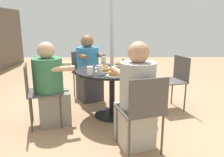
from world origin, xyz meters
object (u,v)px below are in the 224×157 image
at_px(diner_south, 51,88).
at_px(pancake_plate_d, 115,74).
at_px(pancake_plate_a, 104,70).
at_px(pancake_plate_c, 129,68).
at_px(drinking_glass_b, 100,70).
at_px(patio_chair_north, 174,78).
at_px(patio_chair_west, 143,108).
at_px(drinking_glass_a, 104,61).
at_px(syrup_bottle, 123,64).
at_px(patio_chair_east, 85,70).
at_px(pancake_plate_e, 119,64).
at_px(coffee_cup, 90,71).
at_px(diner_west, 136,100).
at_px(patio_chair_south, 38,90).
at_px(patio_table, 112,78).
at_px(diner_east, 89,71).
at_px(pancake_plate_b, 102,67).

xyz_separation_m(diner_south, pancake_plate_d, (-0.12, -0.86, 0.23)).
relative_size(diner_south, pancake_plate_a, 4.93).
bearing_deg(pancake_plate_c, drinking_glass_b, 129.99).
relative_size(patio_chair_north, patio_chair_west, 1.00).
relative_size(patio_chair_west, drinking_glass_a, 6.60).
height_order(patio_chair_north, pancake_plate_c, patio_chair_north).
distance_m(diner_south, syrup_bottle, 1.12).
xyz_separation_m(patio_chair_east, syrup_bottle, (-0.74, -0.67, 0.25)).
height_order(patio_chair_east, drinking_glass_a, patio_chair_east).
distance_m(pancake_plate_e, coffee_cup, 0.79).
relative_size(pancake_plate_a, drinking_glass_a, 1.77).
height_order(patio_chair_west, diner_west, diner_west).
xyz_separation_m(pancake_plate_a, drinking_glass_a, (0.56, 0.01, 0.04)).
bearing_deg(diner_west, syrup_bottle, 77.68).
distance_m(patio_chair_south, drinking_glass_b, 0.87).
height_order(pancake_plate_c, syrup_bottle, syrup_bottle).
bearing_deg(syrup_bottle, pancake_plate_e, 18.39).
bearing_deg(pancake_plate_c, pancake_plate_e, 22.40).
distance_m(diner_west, pancake_plate_e, 1.20).
distance_m(patio_table, diner_south, 0.87).
distance_m(diner_east, pancake_plate_a, 0.97).
bearing_deg(pancake_plate_a, diner_east, 18.42).
distance_m(diner_east, diner_west, 1.74).
height_order(pancake_plate_c, drinking_glass_b, drinking_glass_b).
distance_m(pancake_plate_b, pancake_plate_e, 0.34).
bearing_deg(patio_chair_east, pancake_plate_b, 85.48).
height_order(pancake_plate_d, syrup_bottle, syrup_bottle).
bearing_deg(pancake_plate_d, diner_east, 21.56).
xyz_separation_m(diner_east, patio_chair_west, (-1.76, -0.73, -0.02)).
distance_m(patio_chair_north, diner_west, 1.35).
height_order(patio_chair_south, coffee_cup, patio_chair_south).
bearing_deg(patio_chair_south, drinking_glass_a, 113.17).
distance_m(patio_table, syrup_bottle, 0.30).
height_order(patio_chair_east, pancake_plate_d, patio_chair_east).
xyz_separation_m(diner_west, drinking_glass_a, (1.26, 0.39, 0.24)).
distance_m(diner_south, pancake_plate_b, 0.82).
relative_size(pancake_plate_a, coffee_cup, 1.99).
bearing_deg(pancake_plate_c, patio_chair_south, 105.64).
bearing_deg(pancake_plate_e, drinking_glass_b, 156.85).
distance_m(diner_west, pancake_plate_a, 0.82).
height_order(patio_table, diner_south, diner_south).
distance_m(patio_table, patio_chair_west, 1.04).
bearing_deg(drinking_glass_a, pancake_plate_e, -109.88).
xyz_separation_m(patio_table, pancake_plate_a, (-0.14, 0.12, 0.15)).
xyz_separation_m(coffee_cup, drinking_glass_b, (0.02, -0.12, 0.01)).
xyz_separation_m(diner_east, drinking_glass_a, (-0.34, -0.29, 0.25)).
height_order(diner_west, drinking_glass_a, diner_west).
bearing_deg(coffee_cup, pancake_plate_b, -17.77).
relative_size(patio_chair_west, pancake_plate_a, 3.72).
bearing_deg(patio_chair_east, drinking_glass_b, 76.46).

